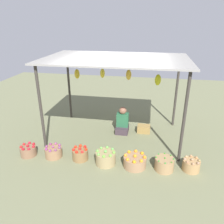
# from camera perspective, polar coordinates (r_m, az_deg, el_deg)

# --- Properties ---
(ground_plane) EXTENTS (14.00, 14.00, 0.00)m
(ground_plane) POSITION_cam_1_polar(r_m,az_deg,el_deg) (6.48, 0.84, -5.91)
(ground_plane) COLOR #707352
(market_stall_structure) EXTENTS (3.67, 2.26, 2.21)m
(market_stall_structure) POSITION_cam_1_polar(r_m,az_deg,el_deg) (5.79, 1.00, 12.13)
(market_stall_structure) COLOR #38332D
(market_stall_structure) RESTS_ON ground
(vendor_person) EXTENTS (0.36, 0.44, 0.78)m
(vendor_person) POSITION_cam_1_polar(r_m,az_deg,el_deg) (6.54, 2.70, -2.73)
(vendor_person) COLOR #3C3038
(vendor_person) RESTS_ON ground
(basket_red_apples) EXTENTS (0.39, 0.39, 0.30)m
(basket_red_apples) POSITION_cam_1_polar(r_m,az_deg,el_deg) (5.92, -20.64, -9.22)
(basket_red_apples) COLOR #856047
(basket_red_apples) RESTS_ON ground
(basket_purple_onions) EXTENTS (0.41, 0.41, 0.30)m
(basket_purple_onions) POSITION_cam_1_polar(r_m,az_deg,el_deg) (5.68, -14.75, -9.83)
(basket_purple_onions) COLOR #956F4E
(basket_purple_onions) RESTS_ON ground
(basket_red_tomatoes) EXTENTS (0.38, 0.38, 0.32)m
(basket_red_tomatoes) POSITION_cam_1_polar(r_m,az_deg,el_deg) (5.45, -8.15, -10.57)
(basket_red_tomatoes) COLOR olive
(basket_red_tomatoes) RESTS_ON ground
(basket_green_apples) EXTENTS (0.46, 0.46, 0.36)m
(basket_green_apples) POSITION_cam_1_polar(r_m,az_deg,el_deg) (5.25, -1.63, -11.60)
(basket_green_apples) COLOR #9C885C
(basket_green_apples) RESTS_ON ground
(basket_oranges) EXTENTS (0.52, 0.52, 0.31)m
(basket_oranges) POSITION_cam_1_polar(r_m,az_deg,el_deg) (5.20, 5.85, -12.45)
(basket_oranges) COLOR #9B7755
(basket_oranges) RESTS_ON ground
(basket_green_chilies) EXTENTS (0.42, 0.42, 0.32)m
(basket_green_chilies) POSITION_cam_1_polar(r_m,az_deg,el_deg) (5.19, 13.25, -12.83)
(basket_green_chilies) COLOR #A07E54
(basket_green_chilies) RESTS_ON ground
(basket_potatoes) EXTENTS (0.38, 0.38, 0.30)m
(basket_potatoes) POSITION_cam_1_polar(r_m,az_deg,el_deg) (5.35, 19.63, -12.66)
(basket_potatoes) COLOR #A88252
(basket_potatoes) RESTS_ON ground
(wooden_crate_near_vendor) EXTENTS (0.37, 0.27, 0.22)m
(wooden_crate_near_vendor) POSITION_cam_1_polar(r_m,az_deg,el_deg) (6.66, 8.12, -4.29)
(wooden_crate_near_vendor) COLOR olive
(wooden_crate_near_vendor) RESTS_ON ground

